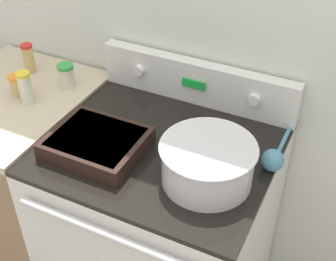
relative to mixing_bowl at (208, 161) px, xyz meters
The scene contains 11 objects.
kitchen_wall 0.55m from the mixing_bowl, 114.09° to the left, with size 8.00×0.05×2.50m.
stove_range 0.57m from the mixing_bowl, 157.35° to the left, with size 0.75×0.68×0.91m.
control_panel 0.43m from the mixing_bowl, 117.37° to the left, with size 0.75×0.07×0.16m.
side_counter 1.00m from the mixing_bowl, behind, with size 0.55×0.65×0.92m.
mixing_bowl is the anchor object (origin of this frame).
casserole_dish 0.37m from the mixing_bowl, behind, with size 0.30×0.25×0.06m.
ladle 0.22m from the mixing_bowl, 42.34° to the left, with size 0.07×0.28×0.07m.
spice_jar_green_cap 0.72m from the mixing_bowl, 160.75° to the left, with size 0.06×0.06×0.10m.
spice_jar_yellow_cap 0.75m from the mixing_bowl, behind, with size 0.05×0.05×0.13m.
spice_jar_orange_cap 0.82m from the mixing_bowl, behind, with size 0.06×0.06×0.08m.
spice_jar_red_cap 0.92m from the mixing_bowl, 163.18° to the left, with size 0.05×0.05×0.12m.
Camera 1 is at (0.55, -0.74, 1.89)m, focal length 50.00 mm.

